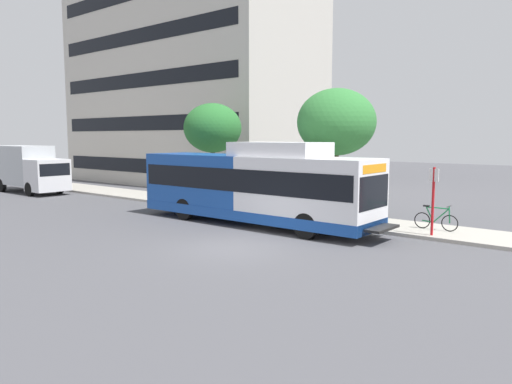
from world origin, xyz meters
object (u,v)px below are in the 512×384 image
at_px(street_tree_near_stop, 336,122).
at_px(box_truck_background, 28,168).
at_px(bus_stop_sign_pole, 433,196).
at_px(transit_bus, 254,186).
at_px(bicycle_parked, 436,220).
at_px(street_tree_mid_block, 213,128).

distance_m(street_tree_near_stop, box_truck_background, 22.58).
xyz_separation_m(bus_stop_sign_pole, box_truck_background, (-2.28, 27.32, 0.09)).
distance_m(transit_bus, bus_stop_sign_pole, 7.46).
bearing_deg(street_tree_near_stop, bus_stop_sign_pole, -109.45).
xyz_separation_m(bicycle_parked, street_tree_near_stop, (0.69, 5.04, 3.99)).
relative_size(bicycle_parked, street_tree_near_stop, 0.29).
bearing_deg(bicycle_parked, street_tree_mid_block, 86.68).
bearing_deg(box_truck_background, street_tree_near_stop, -79.31).
height_order(bus_stop_sign_pole, street_tree_mid_block, street_tree_mid_block).
xyz_separation_m(transit_bus, bicycle_parked, (3.08, -6.96, -1.14)).
height_order(bus_stop_sign_pole, bicycle_parked, bus_stop_sign_pole).
height_order(bus_stop_sign_pole, box_truck_background, box_truck_background).
height_order(bicycle_parked, street_tree_near_stop, street_tree_near_stop).
relative_size(bicycle_parked, street_tree_mid_block, 0.31).
bearing_deg(bus_stop_sign_pole, street_tree_near_stop, 70.55).
xyz_separation_m(transit_bus, street_tree_mid_block, (3.85, 6.27, 2.66)).
relative_size(transit_bus, box_truck_background, 1.75).
bearing_deg(street_tree_near_stop, box_truck_background, 100.69).
bearing_deg(transit_bus, bicycle_parked, -66.14).
distance_m(transit_bus, street_tree_mid_block, 7.82).
relative_size(street_tree_mid_block, box_truck_background, 0.81).
bearing_deg(street_tree_near_stop, transit_bus, 153.01).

